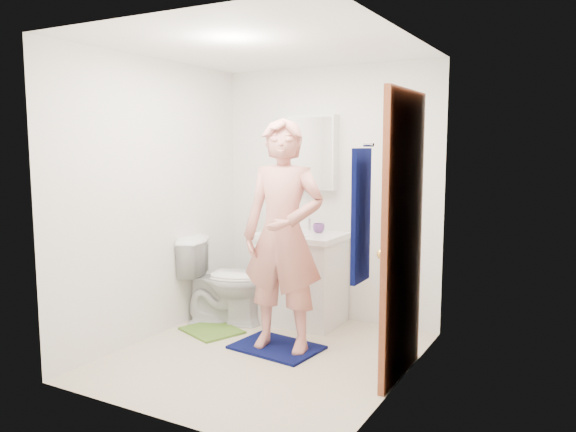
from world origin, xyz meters
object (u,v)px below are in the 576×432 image
(toilet, at_px, (225,280))
(soap_dispenser, at_px, (284,222))
(towel, at_px, (361,216))
(vanity_cabinet, at_px, (301,280))
(toothbrush_cup, at_px, (319,228))
(medicine_cabinet, at_px, (312,152))
(man, at_px, (283,236))

(toilet, relative_size, soap_dispenser, 4.03)
(towel, bearing_deg, vanity_cabinet, 128.47)
(towel, relative_size, toothbrush_cup, 7.21)
(vanity_cabinet, xyz_separation_m, medicine_cabinet, (0.00, 0.22, 1.20))
(towel, height_order, man, man)
(vanity_cabinet, relative_size, toothbrush_cup, 7.21)
(medicine_cabinet, bearing_deg, soap_dispenser, -119.64)
(toilet, xyz_separation_m, soap_dispenser, (0.46, 0.31, 0.54))
(vanity_cabinet, distance_m, man, 0.95)
(towel, height_order, soap_dispenser, towel)
(medicine_cabinet, distance_m, soap_dispenser, 0.72)
(vanity_cabinet, xyz_separation_m, toothbrush_cup, (0.13, 0.11, 0.49))
(vanity_cabinet, height_order, toothbrush_cup, toothbrush_cup)
(towel, relative_size, soap_dispenser, 3.97)
(medicine_cabinet, xyz_separation_m, toothbrush_cup, (0.13, -0.12, -0.71))
(man, bearing_deg, medicine_cabinet, 95.82)
(toilet, bearing_deg, toothbrush_cup, -75.69)
(man, bearing_deg, towel, -45.59)
(medicine_cabinet, height_order, towel, medicine_cabinet)
(medicine_cabinet, relative_size, toilet, 0.86)
(vanity_cabinet, relative_size, toilet, 0.98)
(vanity_cabinet, height_order, toilet, toilet)
(toothbrush_cup, bearing_deg, vanity_cabinet, -141.46)
(towel, distance_m, toothbrush_cup, 1.94)
(towel, bearing_deg, toilet, 148.00)
(toilet, relative_size, man, 0.44)
(medicine_cabinet, xyz_separation_m, toilet, (-0.61, -0.59, -1.19))
(vanity_cabinet, height_order, medicine_cabinet, medicine_cabinet)
(vanity_cabinet, relative_size, man, 0.43)
(soap_dispenser, xyz_separation_m, man, (0.38, -0.69, -0.00))
(medicine_cabinet, relative_size, towel, 0.87)
(soap_dispenser, distance_m, man, 0.79)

